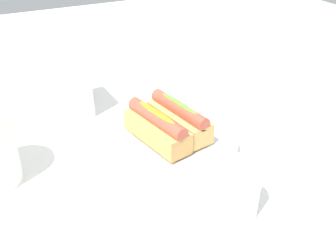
# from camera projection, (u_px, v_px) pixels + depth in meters

# --- Properties ---
(ground_plane) EXTENTS (2.40, 2.40, 0.00)m
(ground_plane) POSITION_uv_depth(u_px,v_px,m) (170.00, 154.00, 0.73)
(ground_plane) COLOR white
(serving_bowl) EXTENTS (0.27, 0.27, 0.03)m
(serving_bowl) POSITION_uv_depth(u_px,v_px,m) (168.00, 140.00, 0.74)
(serving_bowl) COLOR white
(serving_bowl) RESTS_ON ground_plane
(hotdog_front) EXTENTS (0.16, 0.08, 0.06)m
(hotdog_front) POSITION_uv_depth(u_px,v_px,m) (179.00, 118.00, 0.73)
(hotdog_front) COLOR tan
(hotdog_front) RESTS_ON serving_bowl
(hotdog_back) EXTENTS (0.16, 0.08, 0.06)m
(hotdog_back) POSITION_uv_depth(u_px,v_px,m) (157.00, 127.00, 0.70)
(hotdog_back) COLOR tan
(hotdog_back) RESTS_ON serving_bowl
(water_glass) EXTENTS (0.07, 0.07, 0.09)m
(water_glass) POSITION_uv_depth(u_px,v_px,m) (237.00, 192.00, 0.58)
(water_glass) COLOR white
(water_glass) RESTS_ON ground_plane
(napkin_box) EXTENTS (0.11, 0.05, 0.15)m
(napkin_box) POSITION_uv_depth(u_px,v_px,m) (74.00, 80.00, 0.84)
(napkin_box) COLOR white
(napkin_box) RESTS_ON ground_plane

